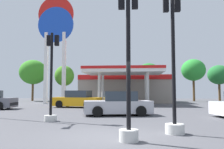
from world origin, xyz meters
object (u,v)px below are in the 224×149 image
object	(u,v)px
traffic_signal_0	(174,83)
tree_1	(64,76)
car_0	(77,100)
tree_5	(219,75)
station_pole_sign	(56,33)
tree_0	(33,72)
tree_2	(102,80)
tree_3	(149,75)
traffic_signal_1	(51,85)
car_1	(118,104)
tree_4	(193,70)
traffic_signal_2	(128,79)

from	to	relation	value
traffic_signal_0	tree_1	size ratio (longest dim) A/B	0.91
car_0	tree_5	bearing A→B (deg)	41.41
station_pole_sign	tree_0	bearing A→B (deg)	127.80
tree_2	car_0	bearing A→B (deg)	-90.91
traffic_signal_0	tree_3	distance (m)	29.72
car_0	traffic_signal_1	size ratio (longest dim) A/B	1.03
tree_2	tree_5	size ratio (longest dim) A/B	0.87
car_1	traffic_signal_1	size ratio (longest dim) A/B	0.99
station_pole_sign	tree_3	bearing A→B (deg)	35.59
tree_3	tree_4	distance (m)	7.23
tree_5	station_pole_sign	bearing A→B (deg)	-156.11
car_1	tree_2	bearing A→B (deg)	99.55
traffic_signal_0	tree_0	size ratio (longest dim) A/B	0.78
car_0	tree_3	xyz separation A→B (m)	(8.12, 15.76, 3.52)
station_pole_sign	traffic_signal_0	world-z (taller)	station_pole_sign
car_1	traffic_signal_2	distance (m)	8.17
station_pole_sign	tree_0	xyz separation A→B (m)	(-6.54, 8.43, -4.36)
station_pole_sign	traffic_signal_2	world-z (taller)	station_pole_sign
station_pole_sign	traffic_signal_0	xyz separation A→B (m)	(11.38, -20.54, -7.25)
car_0	tree_0	xyz separation A→B (m)	(-11.07, 15.14, 4.03)
station_pole_sign	tree_4	distance (m)	22.28
tree_3	tree_4	bearing A→B (deg)	1.61
traffic_signal_2	tree_0	world-z (taller)	tree_0
tree_2	tree_5	distance (m)	19.59
station_pole_sign	tree_5	bearing A→B (deg)	23.89
car_1	tree_1	world-z (taller)	tree_1
station_pole_sign	tree_0	size ratio (longest dim) A/B	2.06
traffic_signal_1	tree_1	world-z (taller)	tree_1
station_pole_sign	tree_4	size ratio (longest dim) A/B	2.07
tree_0	car_1	bearing A→B (deg)	-55.36
station_pole_sign	car_0	xyz separation A→B (m)	(4.53, -6.71, -8.39)
car_1	tree_5	distance (m)	29.40
tree_1	tree_5	bearing A→B (deg)	4.42
traffic_signal_2	tree_1	distance (m)	32.78
car_1	tree_3	world-z (taller)	tree_3
tree_4	car_1	bearing A→B (deg)	-115.20
traffic_signal_1	tree_0	bearing A→B (deg)	115.21
tree_3	car_1	bearing A→B (deg)	-99.21
traffic_signal_0	traffic_signal_2	xyz separation A→B (m)	(-1.67, -1.44, 0.08)
tree_0	tree_4	distance (m)	26.39
car_1	traffic_signal_2	world-z (taller)	traffic_signal_2
car_1	tree_4	world-z (taller)	tree_4
tree_0	tree_5	distance (m)	31.02
tree_0	tree_5	size ratio (longest dim) A/B	1.15
tree_1	tree_4	distance (m)	21.16
car_0	traffic_signal_2	world-z (taller)	traffic_signal_2
traffic_signal_2	tree_4	distance (m)	32.98
tree_2	tree_3	bearing A→B (deg)	-10.63
station_pole_sign	tree_2	bearing A→B (deg)	65.47
tree_3	tree_5	xyz separation A→B (m)	(11.73, 1.75, 0.04)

